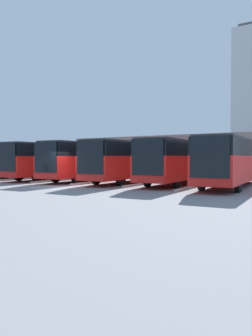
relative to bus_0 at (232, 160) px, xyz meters
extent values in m
plane|color=gray|center=(10.46, 5.99, -1.89)|extent=(600.00, 600.00, 0.00)
cube|color=red|center=(0.00, -0.02, -0.56)|extent=(3.05, 12.35, 1.75)
cube|color=black|center=(0.00, -0.02, 0.85)|extent=(3.01, 12.17, 1.07)
cube|color=black|center=(-0.28, 6.12, 0.22)|extent=(2.19, 0.14, 2.32)
cube|color=red|center=(-0.28, 6.12, -1.22)|extent=(2.37, 0.17, 0.40)
cube|color=#333338|center=(0.00, -0.02, 1.44)|extent=(2.93, 11.86, 0.12)
cylinder|color=black|center=(-1.27, 3.73, -1.39)|extent=(0.35, 1.01, 1.00)
cylinder|color=black|center=(0.92, 3.83, -1.39)|extent=(0.35, 1.01, 1.00)
cylinder|color=black|center=(1.27, -3.76, -1.39)|extent=(0.35, 1.01, 1.00)
cube|color=#9E9E99|center=(2.09, 1.82, -1.81)|extent=(0.58, 7.46, 0.15)
cube|color=red|center=(4.18, -0.65, -0.56)|extent=(3.05, 12.35, 1.75)
cube|color=black|center=(4.18, -0.65, 0.85)|extent=(3.01, 12.17, 1.07)
cube|color=black|center=(3.90, 5.49, 0.22)|extent=(2.19, 0.14, 2.32)
cube|color=red|center=(3.90, 5.49, -1.22)|extent=(2.37, 0.17, 0.40)
cube|color=#333338|center=(4.18, -0.65, 1.44)|extent=(2.93, 11.86, 0.12)
cylinder|color=black|center=(2.91, 3.10, -1.39)|extent=(0.35, 1.01, 1.00)
cylinder|color=black|center=(5.11, 3.20, -1.39)|extent=(0.35, 1.01, 1.00)
cylinder|color=black|center=(3.26, -4.49, -1.39)|extent=(0.35, 1.01, 1.00)
cylinder|color=black|center=(5.45, -4.39, -1.39)|extent=(0.35, 1.01, 1.00)
cube|color=#9E9E99|center=(6.28, 1.19, -1.81)|extent=(0.58, 7.46, 0.15)
cube|color=red|center=(8.37, -0.13, -0.56)|extent=(3.05, 12.35, 1.75)
cube|color=black|center=(8.37, -0.13, 0.85)|extent=(3.01, 12.17, 1.07)
cube|color=black|center=(8.09, 6.01, 0.22)|extent=(2.19, 0.14, 2.32)
cube|color=red|center=(8.09, 6.01, -1.22)|extent=(2.37, 0.17, 0.40)
cube|color=#333338|center=(8.37, -0.13, 1.44)|extent=(2.93, 11.86, 0.12)
cylinder|color=black|center=(7.10, 3.61, -1.39)|extent=(0.35, 1.01, 1.00)
cylinder|color=black|center=(9.29, 3.71, -1.39)|extent=(0.35, 1.01, 1.00)
cylinder|color=black|center=(7.44, -3.98, -1.39)|extent=(0.35, 1.01, 1.00)
cylinder|color=black|center=(9.64, -3.88, -1.39)|extent=(0.35, 1.01, 1.00)
cube|color=#9E9E99|center=(10.46, 1.71, -1.81)|extent=(0.58, 7.46, 0.15)
cube|color=red|center=(12.55, -0.08, -0.56)|extent=(3.05, 12.35, 1.75)
cube|color=black|center=(12.55, -0.08, 0.85)|extent=(3.01, 12.17, 1.07)
cube|color=black|center=(12.27, 6.06, 0.22)|extent=(2.19, 0.14, 2.32)
cube|color=red|center=(12.27, 6.06, -1.22)|extent=(2.37, 0.17, 0.40)
cube|color=#333338|center=(12.55, -0.08, 1.44)|extent=(2.93, 11.86, 0.12)
cylinder|color=black|center=(11.28, 3.67, -1.39)|extent=(0.35, 1.01, 1.00)
cylinder|color=black|center=(13.47, 3.77, -1.39)|extent=(0.35, 1.01, 1.00)
cylinder|color=black|center=(11.63, -3.92, -1.39)|extent=(0.35, 1.01, 1.00)
cylinder|color=black|center=(13.82, -3.82, -1.39)|extent=(0.35, 1.01, 1.00)
cube|color=#9E9E99|center=(14.64, 1.76, -1.81)|extent=(0.58, 7.46, 0.15)
cube|color=red|center=(16.73, 0.21, -0.56)|extent=(3.05, 12.35, 1.75)
cube|color=black|center=(16.73, 0.21, 0.85)|extent=(3.01, 12.17, 1.07)
cube|color=black|center=(16.45, 6.34, 0.22)|extent=(2.19, 0.14, 2.32)
cube|color=red|center=(16.45, 6.35, -1.22)|extent=(2.37, 0.17, 0.40)
cube|color=#333338|center=(16.73, 0.21, 1.44)|extent=(2.93, 11.86, 0.12)
cylinder|color=black|center=(15.46, 3.95, -1.39)|extent=(0.35, 1.01, 1.00)
cylinder|color=black|center=(17.66, 4.05, -1.39)|extent=(0.35, 1.01, 1.00)
cylinder|color=black|center=(15.81, -3.64, -1.39)|extent=(0.35, 1.01, 1.00)
cylinder|color=black|center=(18.00, -3.54, -1.39)|extent=(0.35, 1.01, 1.00)
cube|color=#9E9E99|center=(18.82, 2.04, -1.81)|extent=(0.58, 7.46, 0.15)
cube|color=red|center=(20.92, 0.28, -0.56)|extent=(3.05, 12.35, 1.75)
cube|color=black|center=(20.92, 0.28, 0.85)|extent=(3.01, 12.17, 1.07)
cube|color=#333338|center=(20.92, 0.28, 1.44)|extent=(2.93, 11.86, 0.12)
cylinder|color=black|center=(19.65, 4.02, -1.39)|extent=(0.35, 1.01, 1.00)
cylinder|color=black|center=(19.99, -3.57, -1.39)|extent=(0.35, 1.01, 1.00)
cylinder|color=black|center=(22.19, -3.47, -1.39)|extent=(0.35, 1.01, 1.00)
cube|color=gray|center=(10.46, -18.58, 0.53)|extent=(29.83, 11.70, 4.83)
cube|color=silver|center=(10.46, -25.93, 2.69)|extent=(29.83, 3.00, 0.24)
cylinder|color=slate|center=(20.90, -27.03, 0.40)|extent=(0.20, 0.20, 4.58)
cube|color=#ADB2B7|center=(32.59, -175.60, 35.73)|extent=(18.98, 18.98, 75.23)
cube|color=#4C4C51|center=(32.59, -175.60, 74.54)|extent=(13.29, 13.29, 2.40)
camera|label=1|loc=(-5.84, 23.74, 0.18)|focal=35.00mm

